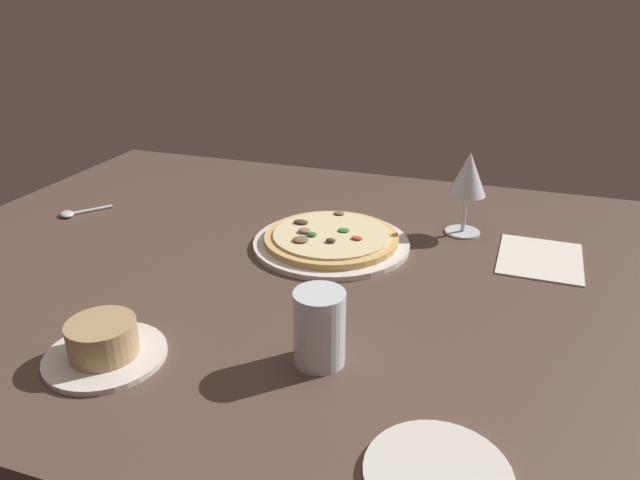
% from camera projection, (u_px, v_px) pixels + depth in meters
% --- Properties ---
extents(dining_table, '(1.50, 1.10, 0.04)m').
position_uv_depth(dining_table, '(308.00, 275.00, 1.06)').
color(dining_table, brown).
rests_on(dining_table, ground).
extents(pizza_main, '(0.30, 0.30, 0.03)m').
position_uv_depth(pizza_main, '(331.00, 240.00, 1.12)').
color(pizza_main, silver).
rests_on(pizza_main, dining_table).
extents(ramekin_on_saucer, '(0.16, 0.16, 0.06)m').
position_uv_depth(ramekin_on_saucer, '(104.00, 344.00, 0.78)').
color(ramekin_on_saucer, silver).
rests_on(ramekin_on_saucer, dining_table).
extents(wine_glass_far, '(0.07, 0.07, 0.17)m').
position_uv_depth(wine_glass_far, '(468.00, 177.00, 1.13)').
color(wine_glass_far, silver).
rests_on(wine_glass_far, dining_table).
extents(water_glass, '(0.07, 0.07, 0.10)m').
position_uv_depth(water_glass, '(319.00, 332.00, 0.77)').
color(water_glass, silver).
rests_on(water_glass, dining_table).
extents(side_plate, '(0.15, 0.15, 0.01)m').
position_uv_depth(side_plate, '(438.00, 475.00, 0.60)').
color(side_plate, silver).
rests_on(side_plate, dining_table).
extents(paper_menu, '(0.15, 0.18, 0.00)m').
position_uv_depth(paper_menu, '(540.00, 258.00, 1.07)').
color(paper_menu, silver).
rests_on(paper_menu, dining_table).
extents(spoon, '(0.09, 0.10, 0.01)m').
position_uv_depth(spoon, '(74.00, 213.00, 1.27)').
color(spoon, silver).
rests_on(spoon, dining_table).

